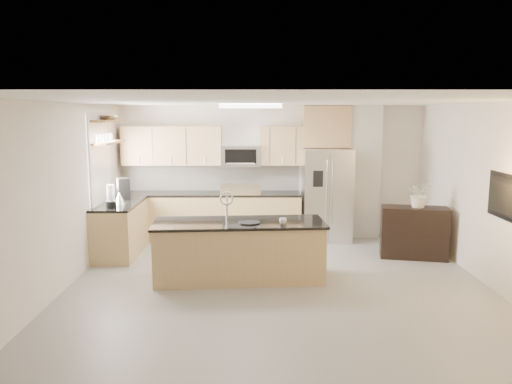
{
  "coord_description": "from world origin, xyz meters",
  "views": [
    {
      "loc": [
        -0.34,
        -6.64,
        2.44
      ],
      "look_at": [
        -0.31,
        1.3,
        1.19
      ],
      "focal_mm": 35.0,
      "sensor_mm": 36.0,
      "label": 1
    }
  ],
  "objects_px": {
    "bowl": "(108,117)",
    "blender": "(111,198)",
    "range": "(241,215)",
    "platter": "(249,222)",
    "cup": "(283,221)",
    "island": "(239,250)",
    "coffee_maker": "(123,189)",
    "credenza": "(414,232)",
    "microwave": "(241,156)",
    "refrigerator": "(327,195)",
    "flower_vase": "(420,187)",
    "television": "(502,198)",
    "kettle": "(119,198)"
  },
  "relations": [
    {
      "from": "range",
      "to": "cup",
      "type": "distance_m",
      "value": 2.67
    },
    {
      "from": "microwave",
      "to": "refrigerator",
      "type": "relative_size",
      "value": 0.43
    },
    {
      "from": "cup",
      "to": "blender",
      "type": "relative_size",
      "value": 0.28
    },
    {
      "from": "microwave",
      "to": "range",
      "type": "bearing_deg",
      "value": -90.0
    },
    {
      "from": "range",
      "to": "coffee_maker",
      "type": "relative_size",
      "value": 3.01
    },
    {
      "from": "island",
      "to": "bowl",
      "type": "xyz_separation_m",
      "value": [
        -2.28,
        1.48,
        1.95
      ]
    },
    {
      "from": "credenza",
      "to": "kettle",
      "type": "relative_size",
      "value": 4.34
    },
    {
      "from": "platter",
      "to": "flower_vase",
      "type": "bearing_deg",
      "value": 22.37
    },
    {
      "from": "blender",
      "to": "cup",
      "type": "bearing_deg",
      "value": -19.69
    },
    {
      "from": "credenza",
      "to": "refrigerator",
      "type": "bearing_deg",
      "value": 148.04
    },
    {
      "from": "platter",
      "to": "bowl",
      "type": "bearing_deg",
      "value": 147.12
    },
    {
      "from": "coffee_maker",
      "to": "bowl",
      "type": "distance_m",
      "value": 1.31
    },
    {
      "from": "bowl",
      "to": "cup",
      "type": "bearing_deg",
      "value": -29.2
    },
    {
      "from": "credenza",
      "to": "bowl",
      "type": "bearing_deg",
      "value": -172.79
    },
    {
      "from": "blender",
      "to": "television",
      "type": "relative_size",
      "value": 0.36
    },
    {
      "from": "blender",
      "to": "coffee_maker",
      "type": "relative_size",
      "value": 1.02
    },
    {
      "from": "microwave",
      "to": "cup",
      "type": "xyz_separation_m",
      "value": [
        0.67,
        -2.67,
        -0.72
      ]
    },
    {
      "from": "credenza",
      "to": "coffee_maker",
      "type": "bearing_deg",
      "value": -175.23
    },
    {
      "from": "coffee_maker",
      "to": "microwave",
      "type": "bearing_deg",
      "value": 21.66
    },
    {
      "from": "platter",
      "to": "television",
      "type": "xyz_separation_m",
      "value": [
        3.33,
        -0.63,
        0.47
      ]
    },
    {
      "from": "bowl",
      "to": "blender",
      "type": "bearing_deg",
      "value": -74.92
    },
    {
      "from": "platter",
      "to": "flower_vase",
      "type": "distance_m",
      "value": 3.1
    },
    {
      "from": "island",
      "to": "coffee_maker",
      "type": "relative_size",
      "value": 6.78
    },
    {
      "from": "range",
      "to": "flower_vase",
      "type": "bearing_deg",
      "value": -23.51
    },
    {
      "from": "cup",
      "to": "coffee_maker",
      "type": "xyz_separation_m",
      "value": [
        -2.77,
        1.84,
        0.19
      ]
    },
    {
      "from": "refrigerator",
      "to": "bowl",
      "type": "height_order",
      "value": "bowl"
    },
    {
      "from": "credenza",
      "to": "coffee_maker",
      "type": "distance_m",
      "value": 5.15
    },
    {
      "from": "coffee_maker",
      "to": "refrigerator",
      "type": "bearing_deg",
      "value": 10.0
    },
    {
      "from": "range",
      "to": "coffee_maker",
      "type": "height_order",
      "value": "coffee_maker"
    },
    {
      "from": "flower_vase",
      "to": "coffee_maker",
      "type": "bearing_deg",
      "value": 173.21
    },
    {
      "from": "range",
      "to": "credenza",
      "type": "bearing_deg",
      "value": -23.42
    },
    {
      "from": "credenza",
      "to": "television",
      "type": "bearing_deg",
      "value": -62.58
    },
    {
      "from": "blender",
      "to": "coffee_maker",
      "type": "bearing_deg",
      "value": 91.34
    },
    {
      "from": "flower_vase",
      "to": "platter",
      "type": "bearing_deg",
      "value": -157.63
    },
    {
      "from": "flower_vase",
      "to": "bowl",
      "type": "bearing_deg",
      "value": 175.64
    },
    {
      "from": "credenza",
      "to": "platter",
      "type": "height_order",
      "value": "platter"
    },
    {
      "from": "island",
      "to": "blender",
      "type": "relative_size",
      "value": 6.68
    },
    {
      "from": "coffee_maker",
      "to": "flower_vase",
      "type": "height_order",
      "value": "flower_vase"
    },
    {
      "from": "range",
      "to": "platter",
      "type": "relative_size",
      "value": 3.57
    },
    {
      "from": "kettle",
      "to": "island",
      "type": "bearing_deg",
      "value": -29.22
    },
    {
      "from": "island",
      "to": "bowl",
      "type": "distance_m",
      "value": 3.35
    },
    {
      "from": "credenza",
      "to": "flower_vase",
      "type": "height_order",
      "value": "flower_vase"
    },
    {
      "from": "refrigerator",
      "to": "kettle",
      "type": "bearing_deg",
      "value": -162.05
    },
    {
      "from": "range",
      "to": "bowl",
      "type": "relative_size",
      "value": 2.78
    },
    {
      "from": "credenza",
      "to": "cup",
      "type": "distance_m",
      "value": 2.67
    },
    {
      "from": "platter",
      "to": "coffee_maker",
      "type": "xyz_separation_m",
      "value": [
        -2.28,
        1.78,
        0.22
      ]
    },
    {
      "from": "island",
      "to": "credenza",
      "type": "height_order",
      "value": "island"
    },
    {
      "from": "range",
      "to": "cup",
      "type": "relative_size",
      "value": 10.43
    },
    {
      "from": "credenza",
      "to": "bowl",
      "type": "height_order",
      "value": "bowl"
    },
    {
      "from": "cup",
      "to": "bowl",
      "type": "relative_size",
      "value": 0.27
    }
  ]
}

